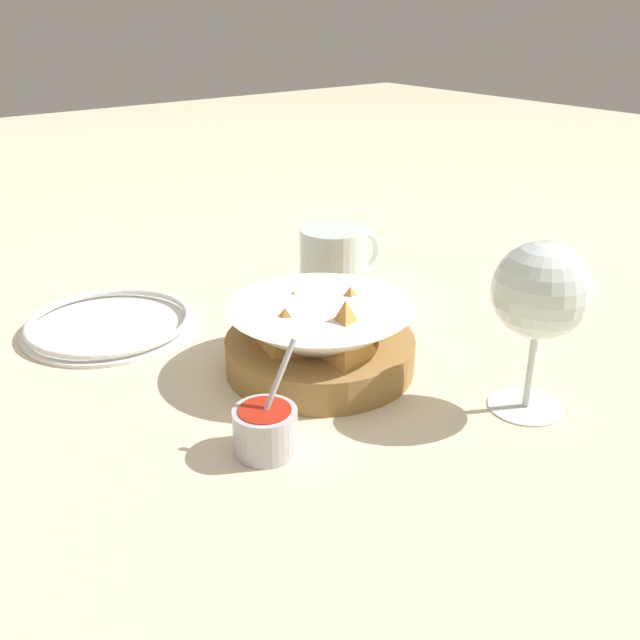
{
  "coord_description": "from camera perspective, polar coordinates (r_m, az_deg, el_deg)",
  "views": [
    {
      "loc": [
        -0.39,
        -0.56,
        0.36
      ],
      "look_at": [
        0.03,
        -0.02,
        0.06
      ],
      "focal_mm": 40.0,
      "sensor_mm": 36.0,
      "label": 1
    }
  ],
  "objects": [
    {
      "name": "ground_plane",
      "position": [
        0.77,
        -2.62,
        -3.75
      ],
      "size": [
        4.0,
        4.0,
        0.0
      ],
      "primitive_type": "plane",
      "color": "beige"
    },
    {
      "name": "food_basket",
      "position": [
        0.75,
        0.02,
        -1.58
      ],
      "size": [
        0.2,
        0.2,
        0.09
      ],
      "color": "olive",
      "rests_on": "ground_plane"
    },
    {
      "name": "sauce_cup",
      "position": [
        0.62,
        -4.39,
        -8.62
      ],
      "size": [
        0.06,
        0.06,
        0.1
      ],
      "color": "#B7B7BC",
      "rests_on": "ground_plane"
    },
    {
      "name": "wine_glass",
      "position": [
        0.67,
        17.24,
        1.9
      ],
      "size": [
        0.09,
        0.09,
        0.17
      ],
      "color": "silver",
      "rests_on": "ground_plane"
    },
    {
      "name": "beer_mug",
      "position": [
        0.94,
        1.14,
        4.42
      ],
      "size": [
        0.12,
        0.09,
        0.09
      ],
      "color": "silver",
      "rests_on": "ground_plane"
    },
    {
      "name": "side_plate",
      "position": [
        0.89,
        -16.51,
        -0.28
      ],
      "size": [
        0.2,
        0.2,
        0.01
      ],
      "color": "white",
      "rests_on": "ground_plane"
    }
  ]
}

